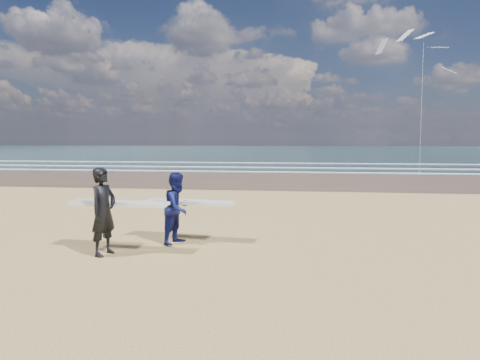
# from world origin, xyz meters

# --- Properties ---
(ocean) EXTENTS (220.00, 100.00, 0.02)m
(ocean) POSITION_xyz_m (20.00, 72.00, 0.01)
(ocean) COLOR #1A3239
(ocean) RESTS_ON ground
(surfer_near) EXTENTS (2.23, 1.07, 1.90)m
(surfer_near) POSITION_xyz_m (-0.36, 0.40, 0.97)
(surfer_near) COLOR black
(surfer_near) RESTS_ON ground
(surfer_far) EXTENTS (2.24, 1.22, 1.71)m
(surfer_far) POSITION_xyz_m (0.94, 1.59, 0.86)
(surfer_far) COLOR #0C1147
(surfer_far) RESTS_ON ground
(kite_1) EXTENTS (6.40, 4.80, 11.68)m
(kite_1) POSITION_xyz_m (13.09, 26.12, 6.67)
(kite_1) COLOR slate
(kite_1) RESTS_ON ground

